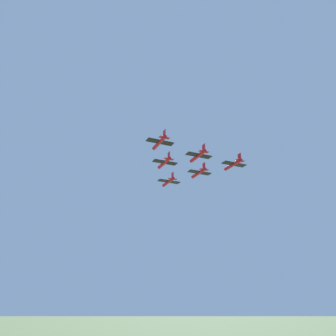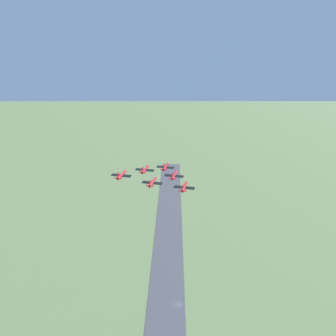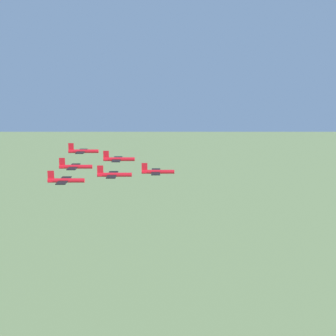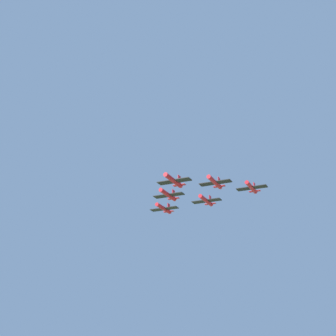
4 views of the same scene
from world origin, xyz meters
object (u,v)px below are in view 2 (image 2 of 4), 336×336
object	(u,v)px
jet_2	(174,176)
jet_0	(166,167)
jet_3	(121,175)
jet_4	(152,182)
jet_1	(145,170)
jet_5	(184,187)

from	to	relation	value
jet_2	jet_0	bearing A→B (deg)	120.47
jet_0	jet_3	distance (m)	31.58
jet_3	jet_4	size ratio (longest dim) A/B	1.00
jet_4	jet_3	bearing A→B (deg)	180.00
jet_3	jet_2	bearing A→B (deg)	29.54
jet_1	jet_3	bearing A→B (deg)	-120.47
jet_3	jet_1	bearing A→B (deg)	59.53
jet_1	jet_4	size ratio (longest dim) A/B	1.00
jet_2	jet_4	distance (m)	15.68
jet_1	jet_2	bearing A→B (deg)	0.00
jet_1	jet_3	xyz separation A→B (m)	(-3.05, -15.35, 1.43)
jet_4	jet_5	bearing A→B (deg)	-0.00
jet_2	jet_5	size ratio (longest dim) A/B	1.00
jet_5	jet_1	bearing A→B (deg)	150.46
jet_2	jet_3	world-z (taller)	jet_3
jet_0	jet_2	size ratio (longest dim) A/B	1.00
jet_0	jet_2	xyz separation A→B (m)	(11.93, -10.13, 0.84)
jet_1	jet_4	xyz separation A→B (m)	(11.93, -10.13, -0.95)
jet_0	jet_2	bearing A→B (deg)	-59.53
jet_0	jet_5	bearing A→B (deg)	-59.53
jet_0	jet_4	bearing A→B (deg)	-90.00
jet_3	jet_5	world-z (taller)	jet_3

